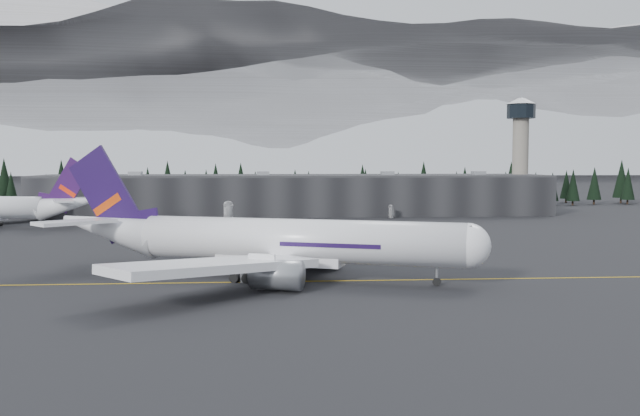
{
  "coord_description": "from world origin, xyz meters",
  "views": [
    {
      "loc": [
        -9.53,
        -102.4,
        17.24
      ],
      "look_at": [
        0.0,
        20.0,
        9.0
      ],
      "focal_mm": 40.0,
      "sensor_mm": 36.0,
      "label": 1
    }
  ],
  "objects": [
    {
      "name": "gse_vehicle_a",
      "position": [
        -19.94,
        100.65,
        0.79
      ],
      "size": [
        4.35,
        6.24,
        1.58
      ],
      "primitive_type": "imported",
      "rotation": [
        0.0,
        0.0,
        0.33
      ],
      "color": "white",
      "rests_on": "ground"
    },
    {
      "name": "jet_main",
      "position": [
        -9.95,
        1.77,
        5.53
      ],
      "size": [
        64.52,
        57.8,
        19.6
      ],
      "rotation": [
        0.0,
        0.0,
        -0.35
      ],
      "color": "white",
      "rests_on": "ground"
    },
    {
      "name": "taxiline",
      "position": [
        0.0,
        -2.0,
        0.01
      ],
      "size": [
        400.0,
        0.4,
        0.02
      ],
      "primitive_type": "cube",
      "color": "gold",
      "rests_on": "ground"
    },
    {
      "name": "treeline",
      "position": [
        0.0,
        162.0,
        7.5
      ],
      "size": [
        360.0,
        20.0,
        15.0
      ],
      "primitive_type": "cube",
      "color": "black",
      "rests_on": "ground"
    },
    {
      "name": "ground",
      "position": [
        0.0,
        0.0,
        0.0
      ],
      "size": [
        1400.0,
        1400.0,
        0.0
      ],
      "primitive_type": "plane",
      "color": "black",
      "rests_on": "ground"
    },
    {
      "name": "gse_vehicle_b",
      "position": [
        28.09,
        106.41,
        0.69
      ],
      "size": [
        4.35,
        3.48,
        1.39
      ],
      "primitive_type": "imported",
      "rotation": [
        0.0,
        0.0,
        -1.04
      ],
      "color": "#BDBDBF",
      "rests_on": "ground"
    },
    {
      "name": "control_tower",
      "position": [
        75.0,
        128.0,
        23.41
      ],
      "size": [
        10.0,
        10.0,
        37.7
      ],
      "color": "gray",
      "rests_on": "ground"
    },
    {
      "name": "mountain_ridge",
      "position": [
        0.0,
        1000.0,
        0.0
      ],
      "size": [
        4400.0,
        900.0,
        420.0
      ],
      "primitive_type": null,
      "color": "white",
      "rests_on": "ground"
    },
    {
      "name": "terminal",
      "position": [
        0.0,
        125.0,
        6.3
      ],
      "size": [
        160.0,
        30.0,
        12.6
      ],
      "color": "black",
      "rests_on": "ground"
    }
  ]
}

